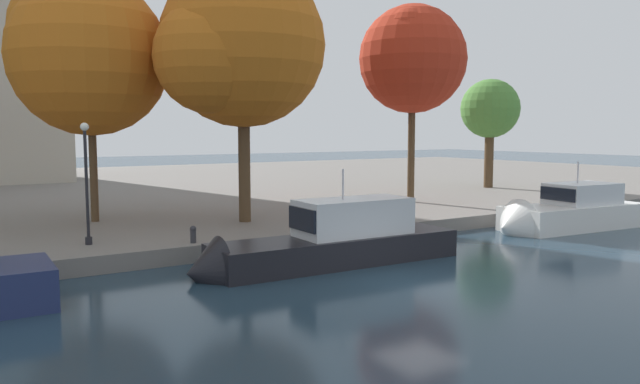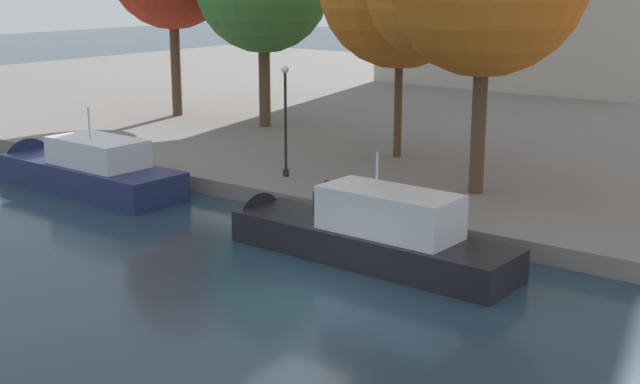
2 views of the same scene
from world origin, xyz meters
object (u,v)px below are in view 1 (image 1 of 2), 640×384
at_px(tree_1, 492,109).
at_px(tree_4, 80,50).
at_px(tree_2, 239,44).
at_px(tree_5, 412,56).
at_px(motor_yacht_1, 326,247).
at_px(lamp_post, 86,180).
at_px(motor_yacht_2, 566,217).
at_px(mooring_bollard_0, 193,234).

xyz_separation_m(tree_1, tree_4, (-30.71, -1.84, 2.17)).
height_order(tree_2, tree_5, tree_2).
distance_m(motor_yacht_1, lamp_post, 9.58).
relative_size(motor_yacht_2, tree_4, 0.78).
height_order(tree_4, tree_5, tree_5).
xyz_separation_m(tree_1, tree_2, (-24.48, -6.41, 2.36)).
height_order(motor_yacht_1, mooring_bollard_0, motor_yacht_1).
distance_m(mooring_bollard_0, tree_5, 19.75).
bearing_deg(tree_1, tree_4, -176.56).
relative_size(tree_2, tree_5, 1.03).
bearing_deg(tree_4, tree_5, -7.09).
relative_size(lamp_post, tree_4, 0.40).
height_order(tree_2, tree_4, tree_2).
height_order(motor_yacht_2, tree_1, tree_1).
bearing_deg(tree_2, lamp_post, -163.96).
distance_m(motor_yacht_2, mooring_bollard_0, 19.31).
xyz_separation_m(motor_yacht_2, tree_5, (-2.40, 9.39, 9.02)).
relative_size(mooring_bollard_0, tree_2, 0.06).
bearing_deg(lamp_post, tree_1, 14.99).
bearing_deg(tree_1, mooring_bollard_0, -159.87).
distance_m(tree_4, tree_5, 19.04).
xyz_separation_m(motor_yacht_2, tree_2, (-15.05, 7.18, 8.50)).
distance_m(motor_yacht_2, tree_2, 18.72).
bearing_deg(motor_yacht_1, tree_5, -140.75).
distance_m(lamp_post, tree_2, 9.85).
bearing_deg(motor_yacht_1, mooring_bollard_0, -41.02).
distance_m(lamp_post, tree_1, 33.34).
bearing_deg(lamp_post, motor_yacht_1, -36.17).
xyz_separation_m(motor_yacht_1, tree_5, (12.72, 9.84, 8.98)).
distance_m(lamp_post, tree_5, 21.65).
height_order(motor_yacht_2, tree_5, tree_5).
xyz_separation_m(motor_yacht_1, tree_2, (0.08, 7.63, 8.46)).
height_order(mooring_bollard_0, tree_5, tree_5).
bearing_deg(motor_yacht_2, motor_yacht_1, 6.49).
xyz_separation_m(lamp_post, tree_5, (20.19, 4.38, 6.47)).
height_order(mooring_bollard_0, tree_4, tree_4).
distance_m(motor_yacht_1, tree_4, 15.96).
bearing_deg(lamp_post, tree_5, 12.24).
bearing_deg(tree_2, tree_5, 9.92).
bearing_deg(lamp_post, mooring_bollard_0, -27.69).
bearing_deg(motor_yacht_2, lamp_post, -7.71).
distance_m(motor_yacht_1, mooring_bollard_0, 5.33).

